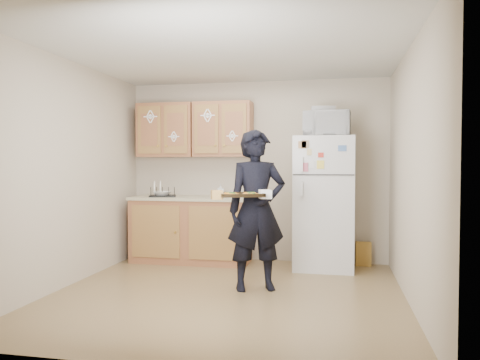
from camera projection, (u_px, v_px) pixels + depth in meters
name	position (u px, v px, depth m)	size (l,w,h in m)	color
floor	(227.00, 294.00, 4.84)	(3.60, 3.60, 0.00)	brown
ceiling	(227.00, 51.00, 4.76)	(3.60, 3.60, 0.00)	silver
wall_back	(256.00, 171.00, 6.56)	(3.60, 0.04, 2.50)	#B8AA95
wall_front	(163.00, 180.00, 3.04)	(3.60, 0.04, 2.50)	#B8AA95
wall_left	(68.00, 173.00, 5.16)	(0.04, 3.60, 2.50)	#B8AA95
wall_right	(411.00, 175.00, 4.44)	(0.04, 3.60, 2.50)	#B8AA95
refrigerator	(324.00, 203.00, 6.02)	(0.75, 0.70, 1.70)	silver
base_cabinet	(191.00, 231.00, 6.45)	(1.60, 0.60, 0.86)	brown
countertop	(191.00, 198.00, 6.43)	(1.64, 0.64, 0.04)	#B9B18E
upper_cab_left	(167.00, 130.00, 6.61)	(0.80, 0.33, 0.75)	brown
upper_cab_right	(223.00, 130.00, 6.45)	(0.80, 0.33, 0.75)	brown
cereal_box	(363.00, 254.00, 6.18)	(0.20, 0.07, 0.32)	gold
person	(257.00, 210.00, 5.01)	(0.63, 0.41, 1.72)	black
baking_tray	(241.00, 195.00, 4.75)	(0.44, 0.32, 0.04)	black
pizza_front_left	(233.00, 194.00, 4.66)	(0.15, 0.15, 0.02)	orange
pizza_front_right	(253.00, 194.00, 4.69)	(0.15, 0.15, 0.02)	orange
pizza_back_left	(230.00, 193.00, 4.80)	(0.15, 0.15, 0.02)	orange
pizza_back_right	(250.00, 193.00, 4.84)	(0.15, 0.15, 0.02)	orange
microwave	(327.00, 124.00, 5.93)	(0.58, 0.39, 0.32)	silver
foil_pan	(323.00, 109.00, 5.97)	(0.30, 0.21, 0.06)	#B0B1B7
dish_rack	(163.00, 191.00, 6.44)	(0.36, 0.27, 0.14)	black
bowl	(162.00, 193.00, 6.44)	(0.23, 0.23, 0.06)	white
soap_bottle	(220.00, 191.00, 6.28)	(0.08, 0.08, 0.18)	silver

